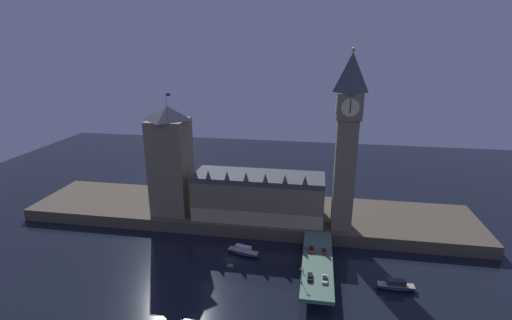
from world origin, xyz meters
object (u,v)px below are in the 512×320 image
at_px(car_southbound_lead, 325,279).
at_px(street_lamp_near, 302,274).
at_px(victoria_tower, 171,160).
at_px(pedestrian_far_rail, 305,247).
at_px(pedestrian_near_rail, 303,271).
at_px(car_northbound_trail, 310,277).
at_px(boat_upstream, 243,252).
at_px(boat_downstream, 396,286).
at_px(car_southbound_trail, 324,251).
at_px(car_northbound_lead, 311,249).
at_px(clock_tower, 347,138).

xyz_separation_m(car_southbound_lead, street_lamp_near, (-7.90, -2.83, 3.16)).
relative_size(victoria_tower, pedestrian_far_rail, 34.03).
height_order(victoria_tower, pedestrian_near_rail, victoria_tower).
distance_m(pedestrian_far_rail, street_lamp_near, 22.39).
xyz_separation_m(car_northbound_trail, boat_upstream, (-28.12, 21.46, -5.61)).
height_order(victoria_tower, boat_downstream, victoria_tower).
height_order(car_southbound_lead, boat_upstream, car_southbound_lead).
bearing_deg(pedestrian_near_rail, car_southbound_lead, -21.77).
xyz_separation_m(car_southbound_lead, car_southbound_trail, (-0.00, 18.51, 0.00)).
height_order(victoria_tower, street_lamp_near, victoria_tower).
bearing_deg(car_southbound_lead, boat_downstream, 17.34).
bearing_deg(boat_upstream, car_northbound_trail, -37.35).
bearing_deg(car_northbound_trail, street_lamp_near, -133.51).
xyz_separation_m(victoria_tower, car_northbound_lead, (68.21, -28.08, -24.84)).
bearing_deg(car_northbound_trail, car_southbound_trail, 74.71).
relative_size(victoria_tower, pedestrian_near_rail, 36.70).
height_order(car_northbound_lead, street_lamp_near, street_lamp_near).
bearing_deg(car_southbound_lead, boat_upstream, 146.78).
bearing_deg(pedestrian_far_rail, car_northbound_trail, -82.56).
height_order(clock_tower, pedestrian_near_rail, clock_tower).
height_order(car_northbound_trail, pedestrian_far_rail, pedestrian_far_rail).
bearing_deg(boat_downstream, clock_tower, 117.69).
relative_size(clock_tower, car_southbound_lead, 16.33).
height_order(boat_upstream, boat_downstream, boat_upstream).
distance_m(car_northbound_lead, boat_downstream, 33.04).
xyz_separation_m(car_northbound_trail, car_southbound_lead, (5.00, -0.22, -0.07)).
distance_m(clock_tower, street_lamp_near, 60.47).
bearing_deg(car_southbound_trail, car_northbound_trail, -105.29).
height_order(car_northbound_lead, car_northbound_trail, car_northbound_trail).
relative_size(car_northbound_trail, street_lamp_near, 0.76).
xyz_separation_m(car_northbound_trail, pedestrian_near_rail, (-2.50, 2.77, 0.13)).
relative_size(street_lamp_near, boat_upstream, 0.39).
bearing_deg(street_lamp_near, car_northbound_trail, 46.49).
bearing_deg(boat_upstream, pedestrian_near_rail, -36.11).
bearing_deg(pedestrian_far_rail, boat_upstream, 174.82).
relative_size(boat_upstream, boat_downstream, 1.05).
bearing_deg(boat_downstream, victoria_tower, 158.49).
distance_m(clock_tower, boat_downstream, 59.99).
relative_size(car_northbound_trail, boat_upstream, 0.30).
relative_size(car_southbound_lead, boat_downstream, 0.33).
distance_m(car_southbound_lead, pedestrian_far_rail, 20.77).
relative_size(pedestrian_far_rail, street_lamp_near, 0.28).
xyz_separation_m(clock_tower, street_lamp_near, (-15.39, -45.54, -36.70)).
height_order(car_northbound_trail, boat_upstream, car_northbound_trail).
distance_m(car_northbound_lead, car_southbound_trail, 5.02).
height_order(pedestrian_near_rail, boat_upstream, pedestrian_near_rail).
relative_size(car_southbound_trail, boat_downstream, 0.28).
bearing_deg(victoria_tower, car_southbound_lead, -32.70).
bearing_deg(car_southbound_trail, clock_tower, 72.81).
bearing_deg(victoria_tower, boat_upstream, -32.27).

